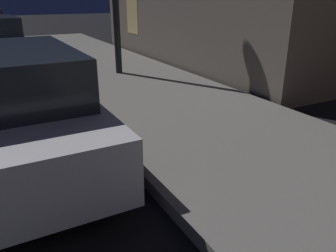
# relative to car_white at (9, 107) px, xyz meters

# --- Properties ---
(car_white) EXTENTS (1.97, 4.27, 1.43)m
(car_white) POSITION_rel_car_white_xyz_m (0.00, 0.00, 0.00)
(car_white) COLOR silver
(car_white) RESTS_ON ground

